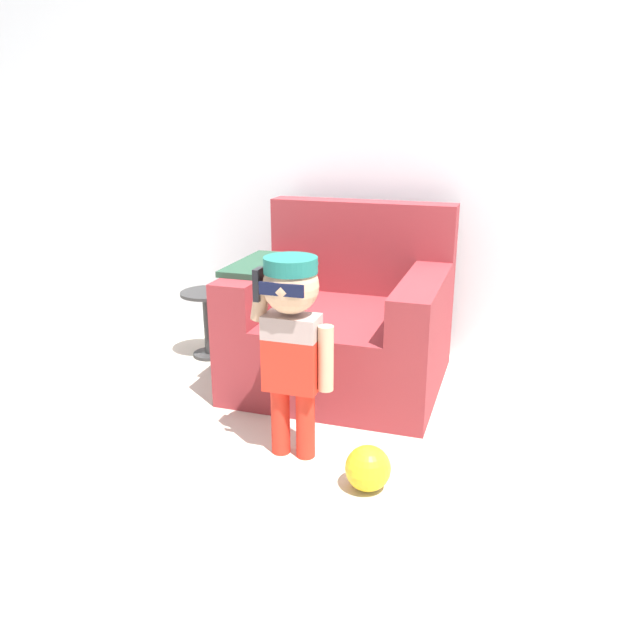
{
  "coord_description": "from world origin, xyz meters",
  "views": [
    {
      "loc": [
        0.9,
        -2.99,
        1.39
      ],
      "look_at": [
        0.06,
        -0.37,
        0.48
      ],
      "focal_mm": 35.0,
      "sensor_mm": 36.0,
      "label": 1
    }
  ],
  "objects_px": {
    "armchair": "(344,325)",
    "side_table": "(208,317)",
    "person_child": "(292,327)",
    "toy_ball": "(368,468)"
  },
  "relations": [
    {
      "from": "person_child",
      "to": "toy_ball",
      "type": "bearing_deg",
      "value": -23.41
    },
    {
      "from": "armchair",
      "to": "side_table",
      "type": "bearing_deg",
      "value": 174.16
    },
    {
      "from": "armchair",
      "to": "side_table",
      "type": "xyz_separation_m",
      "value": [
        -0.87,
        0.09,
        -0.07
      ]
    },
    {
      "from": "person_child",
      "to": "toy_ball",
      "type": "relative_size",
      "value": 4.82
    },
    {
      "from": "armchair",
      "to": "side_table",
      "type": "relative_size",
      "value": 2.66
    },
    {
      "from": "armchair",
      "to": "side_table",
      "type": "height_order",
      "value": "armchair"
    },
    {
      "from": "armchair",
      "to": "toy_ball",
      "type": "xyz_separation_m",
      "value": [
        0.38,
        -1.0,
        -0.23
      ]
    },
    {
      "from": "person_child",
      "to": "side_table",
      "type": "height_order",
      "value": "person_child"
    },
    {
      "from": "person_child",
      "to": "side_table",
      "type": "relative_size",
      "value": 2.15
    },
    {
      "from": "person_child",
      "to": "side_table",
      "type": "distance_m",
      "value": 1.32
    }
  ]
}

